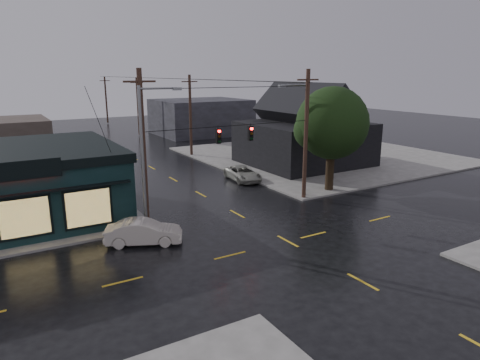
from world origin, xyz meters
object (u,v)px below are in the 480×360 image
suv_silver (243,173)px  corner_tree (332,123)px  sedan_cream (144,232)px  utility_pole_nw (148,228)px  utility_pole_ne (303,199)px

suv_silver → corner_tree: bearing=-52.0°
corner_tree → sedan_cream: corner_tree is taller
utility_pole_nw → suv_silver: 14.28m
suv_silver → utility_pole_nw: bearing=-141.2°
utility_pole_ne → suv_silver: (-1.03, 7.76, 0.66)m
sedan_cream → suv_silver: bearing=-27.3°
corner_tree → suv_silver: 9.74m
utility_pole_ne → corner_tree: bearing=12.4°
corner_tree → suv_silver: size_ratio=1.82×
sedan_cream → corner_tree: bearing=-55.1°
utility_pole_ne → sedan_cream: 14.27m
utility_pole_nw → suv_silver: size_ratio=2.13×
utility_pole_nw → sedan_cream: utility_pole_nw is taller
utility_pole_nw → suv_silver: (11.97, 7.76, 0.66)m
corner_tree → utility_pole_nw: corner_tree is taller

